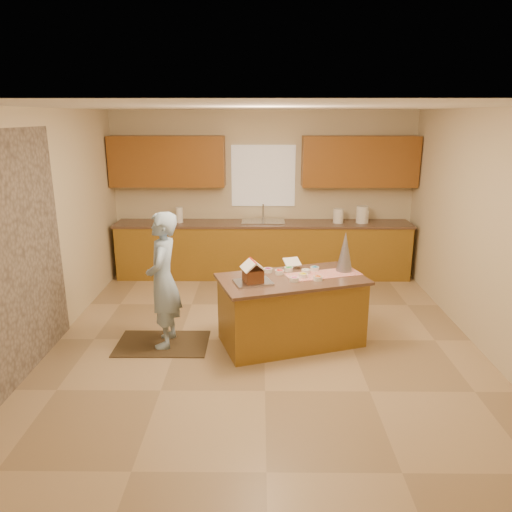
{
  "coord_description": "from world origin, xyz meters",
  "views": [
    {
      "loc": [
        -0.05,
        -5.36,
        2.62
      ],
      "look_at": [
        -0.1,
        0.2,
        1.0
      ],
      "focal_mm": 34.04,
      "sensor_mm": 36.0,
      "label": 1
    }
  ],
  "objects_px": {
    "island_base": "(291,312)",
    "boy": "(163,280)",
    "gingerbread_house": "(253,273)",
    "tinsel_tree": "(345,252)"
  },
  "relations": [
    {
      "from": "tinsel_tree",
      "to": "gingerbread_house",
      "type": "height_order",
      "value": "tinsel_tree"
    },
    {
      "from": "gingerbread_house",
      "to": "boy",
      "type": "bearing_deg",
      "value": 173.36
    },
    {
      "from": "island_base",
      "to": "boy",
      "type": "bearing_deg",
      "value": 164.75
    },
    {
      "from": "tinsel_tree",
      "to": "boy",
      "type": "height_order",
      "value": "boy"
    },
    {
      "from": "tinsel_tree",
      "to": "gingerbread_house",
      "type": "relative_size",
      "value": 1.57
    },
    {
      "from": "island_base",
      "to": "tinsel_tree",
      "type": "xyz_separation_m",
      "value": [
        0.64,
        0.26,
        0.67
      ]
    },
    {
      "from": "tinsel_tree",
      "to": "gingerbread_house",
      "type": "xyz_separation_m",
      "value": [
        -1.09,
        -0.45,
        -0.13
      ]
    },
    {
      "from": "island_base",
      "to": "boy",
      "type": "relative_size",
      "value": 1.0
    },
    {
      "from": "boy",
      "to": "gingerbread_house",
      "type": "xyz_separation_m",
      "value": [
        1.03,
        -0.12,
        0.12
      ]
    },
    {
      "from": "boy",
      "to": "island_base",
      "type": "bearing_deg",
      "value": 92.98
    }
  ]
}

